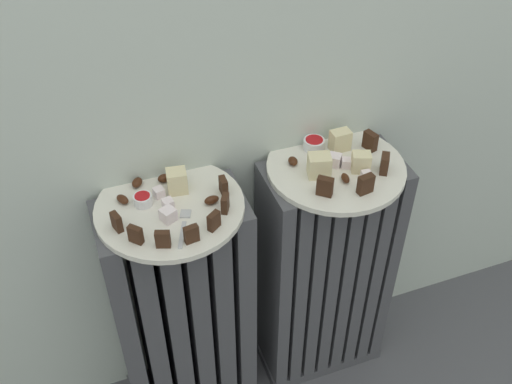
# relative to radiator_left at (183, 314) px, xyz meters

# --- Properties ---
(radiator_left) EXTENTS (0.31, 0.17, 0.65)m
(radiator_left) POSITION_rel_radiator_left_xyz_m (0.00, 0.00, 0.00)
(radiator_left) COLOR #47474C
(radiator_left) RESTS_ON ground_plane
(radiator_right) EXTENTS (0.31, 0.17, 0.65)m
(radiator_right) POSITION_rel_radiator_left_xyz_m (0.36, 0.00, -0.00)
(radiator_right) COLOR #47474C
(radiator_right) RESTS_ON ground_plane
(plate_left) EXTENTS (0.29, 0.29, 0.01)m
(plate_left) POSITION_rel_radiator_left_xyz_m (0.00, -0.00, 0.34)
(plate_left) COLOR silver
(plate_left) RESTS_ON radiator_left
(plate_right) EXTENTS (0.29, 0.29, 0.01)m
(plate_right) POSITION_rel_radiator_left_xyz_m (0.36, -0.00, 0.34)
(plate_right) COLOR silver
(plate_right) RESTS_ON radiator_right
(dark_cake_slice_left_0) EXTENTS (0.02, 0.03, 0.04)m
(dark_cake_slice_left_0) POSITION_rel_radiator_left_xyz_m (-0.11, -0.03, 0.36)
(dark_cake_slice_left_0) COLOR #382114
(dark_cake_slice_left_0) RESTS_ON plate_left
(dark_cake_slice_left_1) EXTENTS (0.03, 0.03, 0.04)m
(dark_cake_slice_left_1) POSITION_rel_radiator_left_xyz_m (-0.08, -0.08, 0.36)
(dark_cake_slice_left_1) COLOR #382114
(dark_cake_slice_left_1) RESTS_ON plate_left
(dark_cake_slice_left_2) EXTENTS (0.03, 0.02, 0.04)m
(dark_cake_slice_left_2) POSITION_rel_radiator_left_xyz_m (-0.04, -0.10, 0.36)
(dark_cake_slice_left_2) COLOR #382114
(dark_cake_slice_left_2) RESTS_ON plate_left
(dark_cake_slice_left_3) EXTENTS (0.03, 0.02, 0.04)m
(dark_cake_slice_left_3) POSITION_rel_radiator_left_xyz_m (0.02, -0.11, 0.36)
(dark_cake_slice_left_3) COLOR #382114
(dark_cake_slice_left_3) RESTS_ON plate_left
(dark_cake_slice_left_4) EXTENTS (0.03, 0.03, 0.04)m
(dark_cake_slice_left_4) POSITION_rel_radiator_left_xyz_m (0.06, -0.09, 0.36)
(dark_cake_slice_left_4) COLOR #382114
(dark_cake_slice_left_4) RESTS_ON plate_left
(dark_cake_slice_left_5) EXTENTS (0.02, 0.03, 0.04)m
(dark_cake_slice_left_5) POSITION_rel_radiator_left_xyz_m (0.10, -0.05, 0.36)
(dark_cake_slice_left_5) COLOR #382114
(dark_cake_slice_left_5) RESTS_ON plate_left
(dark_cake_slice_left_6) EXTENTS (0.01, 0.03, 0.04)m
(dark_cake_slice_left_6) POSITION_rel_radiator_left_xyz_m (0.11, -0.00, 0.36)
(dark_cake_slice_left_6) COLOR #382114
(dark_cake_slice_left_6) RESTS_ON plate_left
(marble_cake_slice_left_0) EXTENTS (0.04, 0.04, 0.05)m
(marble_cake_slice_left_0) POSITION_rel_radiator_left_xyz_m (0.03, 0.04, 0.37)
(marble_cake_slice_left_0) COLOR beige
(marble_cake_slice_left_0) RESTS_ON plate_left
(turkish_delight_left_0) EXTENTS (0.03, 0.03, 0.03)m
(turkish_delight_left_0) POSITION_rel_radiator_left_xyz_m (-0.01, -0.04, 0.35)
(turkish_delight_left_0) COLOR white
(turkish_delight_left_0) RESTS_ON plate_left
(turkish_delight_left_1) EXTENTS (0.02, 0.02, 0.02)m
(turkish_delight_left_1) POSITION_rel_radiator_left_xyz_m (-0.00, -0.01, 0.35)
(turkish_delight_left_1) COLOR white
(turkish_delight_left_1) RESTS_ON plate_left
(turkish_delight_left_2) EXTENTS (0.02, 0.02, 0.02)m
(turkish_delight_left_2) POSITION_rel_radiator_left_xyz_m (-0.01, 0.03, 0.35)
(turkish_delight_left_2) COLOR white
(turkish_delight_left_2) RESTS_ON plate_left
(medjool_date_left_0) EXTENTS (0.03, 0.03, 0.02)m
(medjool_date_left_0) POSITION_rel_radiator_left_xyz_m (-0.05, 0.08, 0.35)
(medjool_date_left_0) COLOR #3D1E0F
(medjool_date_left_0) RESTS_ON plate_left
(medjool_date_left_1) EXTENTS (0.03, 0.03, 0.02)m
(medjool_date_left_1) POSITION_rel_radiator_left_xyz_m (-0.08, 0.04, 0.35)
(medjool_date_left_1) COLOR #3D1E0F
(medjool_date_left_1) RESTS_ON plate_left
(medjool_date_left_2) EXTENTS (0.03, 0.02, 0.02)m
(medjool_date_left_2) POSITION_rel_radiator_left_xyz_m (0.08, -0.02, 0.35)
(medjool_date_left_2) COLOR #3D1E0F
(medjool_date_left_2) RESTS_ON plate_left
(medjool_date_left_3) EXTENTS (0.03, 0.02, 0.02)m
(medjool_date_left_3) POSITION_rel_radiator_left_xyz_m (0.01, 0.07, 0.35)
(medjool_date_left_3) COLOR #3D1E0F
(medjool_date_left_3) RESTS_ON plate_left
(jam_bowl_left) EXTENTS (0.04, 0.04, 0.02)m
(jam_bowl_left) POSITION_rel_radiator_left_xyz_m (-0.05, 0.02, 0.35)
(jam_bowl_left) COLOR white
(jam_bowl_left) RESTS_ON plate_left
(dark_cake_slice_right_0) EXTENTS (0.03, 0.03, 0.04)m
(dark_cake_slice_right_0) POSITION_rel_radiator_left_xyz_m (0.30, -0.07, 0.36)
(dark_cake_slice_right_0) COLOR #382114
(dark_cake_slice_right_0) RESTS_ON plate_right
(dark_cake_slice_right_1) EXTENTS (0.03, 0.02, 0.04)m
(dark_cake_slice_right_1) POSITION_rel_radiator_left_xyz_m (0.37, -0.10, 0.36)
(dark_cake_slice_right_1) COLOR #382114
(dark_cake_slice_right_1) RESTS_ON plate_right
(dark_cake_slice_right_2) EXTENTS (0.03, 0.04, 0.04)m
(dark_cake_slice_right_2) POSITION_rel_radiator_left_xyz_m (0.44, -0.05, 0.36)
(dark_cake_slice_right_2) COLOR #382114
(dark_cake_slice_right_2) RESTS_ON plate_right
(dark_cake_slice_right_3) EXTENTS (0.02, 0.03, 0.04)m
(dark_cake_slice_right_3) POSITION_rel_radiator_left_xyz_m (0.45, 0.03, 0.36)
(dark_cake_slice_right_3) COLOR #382114
(dark_cake_slice_right_3) RESTS_ON plate_right
(marble_cake_slice_right_0) EXTENTS (0.04, 0.03, 0.05)m
(marble_cake_slice_right_0) POSITION_rel_radiator_left_xyz_m (0.39, 0.05, 0.37)
(marble_cake_slice_right_0) COLOR beige
(marble_cake_slice_right_0) RESTS_ON plate_right
(marble_cake_slice_right_1) EXTENTS (0.05, 0.05, 0.05)m
(marble_cake_slice_right_1) POSITION_rel_radiator_left_xyz_m (0.31, -0.01, 0.37)
(marble_cake_slice_right_1) COLOR beige
(marble_cake_slice_right_1) RESTS_ON plate_right
(marble_cake_slice_right_2) EXTENTS (0.05, 0.04, 0.04)m
(marble_cake_slice_right_2) POSITION_rel_radiator_left_xyz_m (0.40, -0.03, 0.36)
(marble_cake_slice_right_2) COLOR beige
(marble_cake_slice_right_2) RESTS_ON plate_right
(turkish_delight_right_0) EXTENTS (0.03, 0.03, 0.02)m
(turkish_delight_right_0) POSITION_rel_radiator_left_xyz_m (0.38, -0.01, 0.35)
(turkish_delight_right_0) COLOR white
(turkish_delight_right_0) RESTS_ON plate_right
(turkish_delight_right_1) EXTENTS (0.04, 0.04, 0.03)m
(turkish_delight_right_1) POSITION_rel_radiator_left_xyz_m (0.35, 0.00, 0.35)
(turkish_delight_right_1) COLOR white
(turkish_delight_right_1) RESTS_ON plate_right
(turkish_delight_right_2) EXTENTS (0.02, 0.02, 0.02)m
(turkish_delight_right_2) POSITION_rel_radiator_left_xyz_m (0.40, -0.06, 0.35)
(turkish_delight_right_2) COLOR white
(turkish_delight_right_2) RESTS_ON plate_right
(medjool_date_right_0) EXTENTS (0.02, 0.03, 0.01)m
(medjool_date_right_0) POSITION_rel_radiator_left_xyz_m (0.35, 0.03, 0.35)
(medjool_date_right_0) COLOR #3D1E0F
(medjool_date_right_0) RESTS_ON plate_right
(medjool_date_right_1) EXTENTS (0.02, 0.03, 0.02)m
(medjool_date_right_1) POSITION_rel_radiator_left_xyz_m (0.35, -0.05, 0.35)
(medjool_date_right_1) COLOR #3D1E0F
(medjool_date_right_1) RESTS_ON plate_right
(medjool_date_right_2) EXTENTS (0.02, 0.03, 0.02)m
(medjool_date_right_2) POSITION_rel_radiator_left_xyz_m (0.27, 0.04, 0.35)
(medjool_date_right_2) COLOR #3D1E0F
(medjool_date_right_2) RESTS_ON plate_right
(jam_bowl_right) EXTENTS (0.05, 0.05, 0.02)m
(jam_bowl_right) POSITION_rel_radiator_left_xyz_m (0.34, 0.07, 0.36)
(jam_bowl_right) COLOR white
(jam_bowl_right) RESTS_ON plate_right
(fork) EXTENTS (0.05, 0.10, 0.00)m
(fork) POSITION_rel_radiator_left_xyz_m (0.01, -0.07, 0.34)
(fork) COLOR #B7B7BC
(fork) RESTS_ON plate_left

